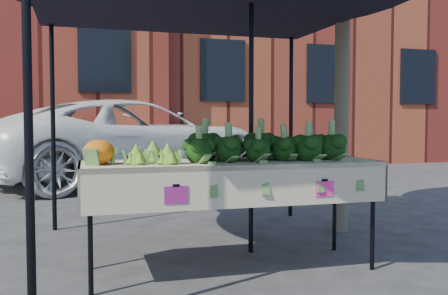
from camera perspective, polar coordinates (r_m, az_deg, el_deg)
ground at (r=4.08m, az=0.26°, el=-14.39°), size 90.00×90.00×0.00m
table at (r=4.05m, az=0.82°, el=-7.93°), size 2.41×0.84×0.90m
canopy at (r=4.50m, az=-1.37°, el=4.93°), size 3.16×3.16×2.74m
broccoli_heap at (r=4.10m, az=4.39°, el=0.60°), size 1.40×0.60×0.30m
romanesco_cluster at (r=3.82m, az=-8.65°, el=-0.11°), size 0.46×0.50×0.23m
cauliflower_pair at (r=3.75m, az=-14.40°, el=-0.40°), size 0.23×0.23×0.20m
vehicle at (r=10.34m, az=-10.81°, el=12.75°), size 2.59×3.17×5.96m
street_tree at (r=5.68m, az=13.66°, el=14.16°), size 2.36×2.36×4.65m
building_right at (r=18.40m, az=9.98°, el=12.42°), size 12.00×8.00×8.50m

